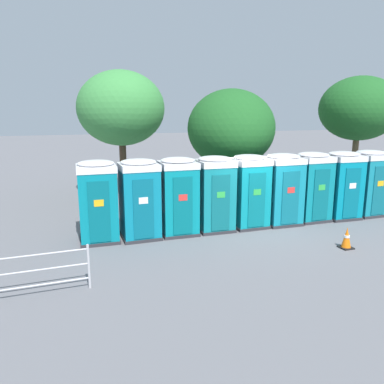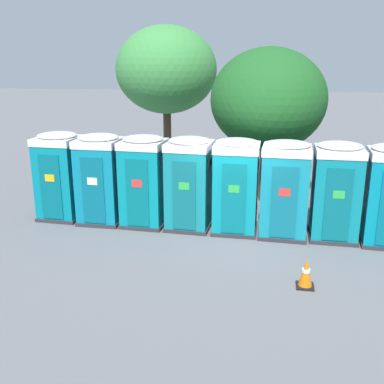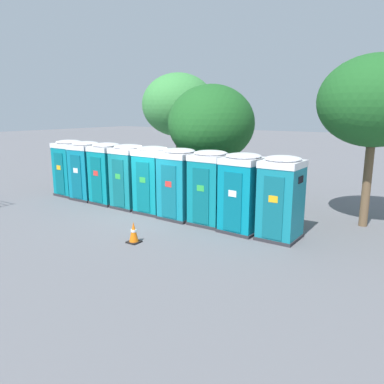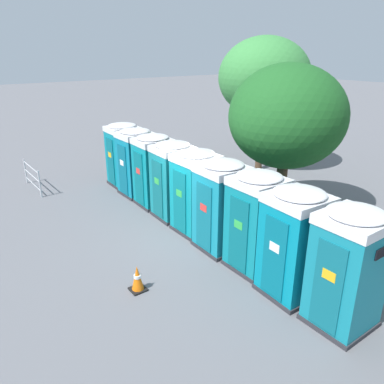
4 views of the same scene
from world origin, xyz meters
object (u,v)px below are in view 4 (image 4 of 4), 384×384
object	(u,v)px
street_tree_1	(287,117)
portapotty_3	(173,180)
event_barrier	(32,176)
traffic_cone	(137,279)
portapotty_0	(124,154)
portapotty_6	(256,221)
portapotty_5	(221,205)
portapotty_8	(347,268)
portapotty_1	(136,162)
portapotty_2	(153,170)
street_tree_2	(264,78)
portapotty_7	(294,243)
portapotty_4	(196,191)

from	to	relation	value
street_tree_1	portapotty_3	bearing A→B (deg)	-123.68
street_tree_1	event_barrier	size ratio (longest dim) A/B	2.38
traffic_cone	portapotty_0	bearing A→B (deg)	155.13
portapotty_6	traffic_cone	size ratio (longest dim) A/B	3.97
portapotty_0	portapotty_5	bearing A→B (deg)	-2.67
portapotty_3	portapotty_6	size ratio (longest dim) A/B	1.00
portapotty_0	portapotty_8	world-z (taller)	same
portapotty_1	portapotty_2	size ratio (longest dim) A/B	1.00
event_barrier	portapotty_6	bearing A→B (deg)	17.94
portapotty_2	portapotty_6	bearing A→B (deg)	-1.48
portapotty_6	portapotty_2	bearing A→B (deg)	178.52
portapotty_0	street_tree_2	size ratio (longest dim) A/B	0.44
street_tree_2	event_barrier	size ratio (longest dim) A/B	2.83
street_tree_2	event_barrier	bearing A→B (deg)	-109.98
portapotty_1	street_tree_2	xyz separation A→B (m)	(0.52, 6.11, 2.84)
portapotty_2	street_tree_2	xyz separation A→B (m)	(-0.76, 6.12, 2.84)
portapotty_2	event_barrier	bearing A→B (deg)	-142.85
portapotty_5	street_tree_1	size ratio (longest dim) A/B	0.52
portapotty_3	portapotty_5	bearing A→B (deg)	-2.89
portapotty_8	portapotty_2	bearing A→B (deg)	178.10
portapotty_0	portapotty_7	xyz separation A→B (m)	(8.95, -0.40, -0.00)
portapotty_2	traffic_cone	xyz separation A→B (m)	(4.26, -3.03, -0.97)
portapotty_3	street_tree_1	size ratio (longest dim) A/B	0.52
portapotty_3	event_barrier	size ratio (longest dim) A/B	1.23
street_tree_1	street_tree_2	xyz separation A→B (m)	(-4.03, 3.18, 0.83)
portapotty_3	event_barrier	bearing A→B (deg)	-150.25
portapotty_1	event_barrier	bearing A→B (deg)	-132.21
portapotty_5	portapotty_2	bearing A→B (deg)	177.53
portapotty_7	street_tree_1	xyz separation A→B (m)	(-3.13, 3.21, 2.00)
portapotty_8	portapotty_1	bearing A→B (deg)	178.30
street_tree_2	portapotty_8	bearing A→B (deg)	-37.07
portapotty_0	portapotty_7	world-z (taller)	same
portapotty_3	portapotty_6	distance (m)	3.84
street_tree_1	street_tree_2	world-z (taller)	street_tree_2
portapotty_7	portapotty_6	bearing A→B (deg)	174.07
portapotty_5	street_tree_1	xyz separation A→B (m)	(-0.57, 3.11, 2.00)
portapotty_7	portapotty_8	world-z (taller)	same
portapotty_4	traffic_cone	xyz separation A→B (m)	(1.70, -2.95, -0.97)
portapotty_0	street_tree_2	distance (m)	6.86
portapotty_1	event_barrier	distance (m)	4.29
street_tree_2	traffic_cone	bearing A→B (deg)	-61.24
portapotty_5	street_tree_1	world-z (taller)	street_tree_1
portapotty_7	event_barrier	world-z (taller)	portapotty_7
portapotty_3	event_barrier	distance (m)	6.26
traffic_cone	event_barrier	bearing A→B (deg)	-179.32
portapotty_3	traffic_cone	distance (m)	4.33
portapotty_1	street_tree_1	xyz separation A→B (m)	(4.55, 2.93, 2.00)
portapotty_7	portapotty_0	bearing A→B (deg)	177.45
traffic_cone	event_barrier	xyz separation A→B (m)	(-8.38, -0.10, 0.26)
portapotty_1	portapotty_2	world-z (taller)	same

